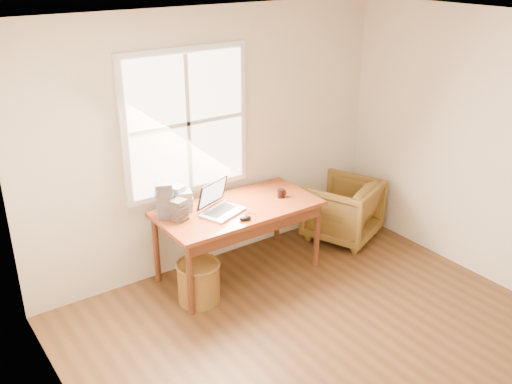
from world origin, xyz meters
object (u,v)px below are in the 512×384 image
Objects in this scene: desk at (238,209)px; wicker_stool at (199,283)px; cd_stack_a at (178,198)px; laptop at (222,198)px; coffee_mug at (281,193)px; armchair at (342,209)px.

desk reaches higher than wicker_stool.
laptop is at bearing -45.10° from cd_stack_a.
cd_stack_a is (0.07, 0.46, 0.68)m from wicker_stool.
wicker_stool is (-0.58, -0.20, -0.53)m from desk.
coffee_mug reaches higher than desk.
coffee_mug reaches higher than wicker_stool.
laptop is at bearing -20.79° from armchair.
laptop is 5.32× the size of coffee_mug.
armchair is at bearing -19.33° from laptop.
wicker_stool is 0.85× the size of laptop.
armchair is at bearing 0.00° from desk.
armchair is at bearing 5.68° from wicker_stool.
coffee_mug is at bearing -22.06° from laptop.
cd_stack_a is at bearing 176.98° from coffee_mug.
cd_stack_a reaches higher than coffee_mug.
desk is 1.46m from armchair.
cd_stack_a is at bearing 81.78° from wicker_stool.
cd_stack_a is at bearing -30.14° from armchair.
coffee_mug is at bearing -6.72° from desk.
desk is 2.12× the size of armchair.
desk reaches higher than armchair.
laptop reaches higher than cd_stack_a.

